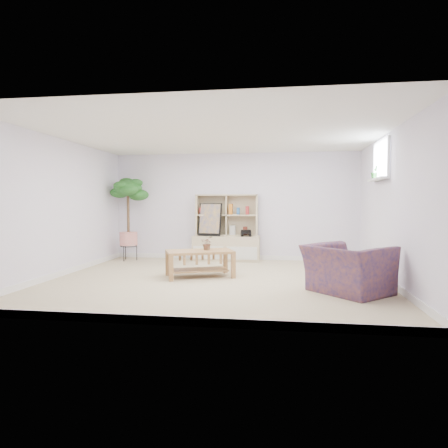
# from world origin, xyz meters

# --- Properties ---
(floor) EXTENTS (5.50, 5.00, 0.01)m
(floor) POSITION_xyz_m (0.00, 0.00, 0.00)
(floor) COLOR #C2AB8A
(floor) RESTS_ON ground
(ceiling) EXTENTS (5.50, 5.00, 0.01)m
(ceiling) POSITION_xyz_m (0.00, 0.00, 2.40)
(ceiling) COLOR white
(ceiling) RESTS_ON walls
(walls) EXTENTS (5.51, 5.01, 2.40)m
(walls) POSITION_xyz_m (0.00, 0.00, 1.20)
(walls) COLOR white
(walls) RESTS_ON floor
(baseboard) EXTENTS (5.50, 5.00, 0.10)m
(baseboard) POSITION_xyz_m (0.00, 0.00, 0.05)
(baseboard) COLOR white
(baseboard) RESTS_ON floor
(window) EXTENTS (0.10, 0.98, 0.68)m
(window) POSITION_xyz_m (2.73, 0.60, 2.00)
(window) COLOR white
(window) RESTS_ON walls
(window_sill) EXTENTS (0.14, 1.00, 0.04)m
(window_sill) POSITION_xyz_m (2.67, 0.60, 1.68)
(window_sill) COLOR white
(window_sill) RESTS_ON walls
(storage_unit) EXTENTS (1.47, 0.50, 1.47)m
(storage_unit) POSITION_xyz_m (-0.14, 2.24, 0.73)
(storage_unit) COLOR tan
(storage_unit) RESTS_ON floor
(poster) EXTENTS (0.54, 0.22, 0.73)m
(poster) POSITION_xyz_m (-0.50, 2.18, 0.91)
(poster) COLOR gold
(poster) RESTS_ON storage_unit
(toy_truck) EXTENTS (0.34, 0.26, 0.16)m
(toy_truck) POSITION_xyz_m (0.30, 2.16, 0.63)
(toy_truck) COLOR black
(toy_truck) RESTS_ON storage_unit
(coffee_table) EXTENTS (1.27, 1.00, 0.46)m
(coffee_table) POSITION_xyz_m (-0.33, 0.25, 0.23)
(coffee_table) COLOR #A4703D
(coffee_table) RESTS_ON floor
(table_plant) EXTENTS (0.23, 0.21, 0.24)m
(table_plant) POSITION_xyz_m (-0.21, 0.35, 0.58)
(table_plant) COLOR #1A5E14
(table_plant) RESTS_ON coffee_table
(floor_tree) EXTENTS (0.84, 0.84, 1.85)m
(floor_tree) POSITION_xyz_m (-2.30, 1.97, 0.93)
(floor_tree) COLOR #145B1A
(floor_tree) RESTS_ON floor
(armchair) EXTENTS (1.39, 1.40, 0.78)m
(armchair) POSITION_xyz_m (2.00, -0.68, 0.39)
(armchair) COLOR navy
(armchair) RESTS_ON floor
(sill_plant) EXTENTS (0.16, 0.15, 0.24)m
(sill_plant) POSITION_xyz_m (2.67, 0.83, 1.82)
(sill_plant) COLOR #145B1A
(sill_plant) RESTS_ON window_sill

